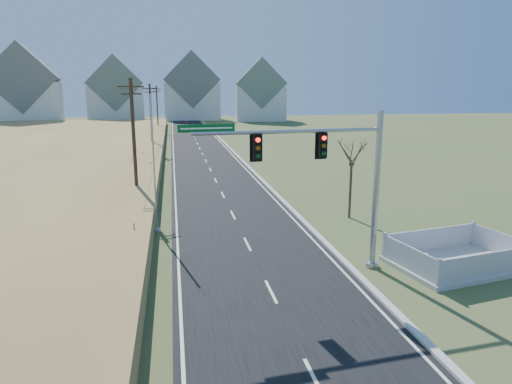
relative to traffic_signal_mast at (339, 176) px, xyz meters
name	(u,v)px	position (x,y,z in m)	size (l,w,h in m)	color
ground	(262,274)	(-3.43, 0.21, -4.48)	(260.00, 260.00, 0.00)	#405127
road	(198,145)	(-3.43, 50.21, -4.45)	(8.00, 180.00, 0.06)	black
curb	(225,144)	(0.72, 50.21, -4.39)	(0.30, 180.00, 0.18)	#B2AFA8
reed_marsh	(2,154)	(-27.43, 40.21, -3.83)	(38.00, 110.00, 1.30)	tan
utility_pole_near	(134,139)	(-9.93, 15.21, 0.21)	(1.80, 0.26, 9.00)	#422D1E
utility_pole_mid	(151,116)	(-9.93, 45.21, 0.21)	(1.80, 0.26, 9.00)	#422D1E
utility_pole_far	(157,108)	(-9.93, 75.21, 0.21)	(1.80, 0.26, 9.00)	#422D1E
condo_nw	(24,92)	(-41.43, 100.21, 3.23)	(17.69, 13.38, 19.05)	white
condo_nnw	(116,95)	(-21.43, 108.21, 2.46)	(14.93, 11.17, 17.03)	white
condo_n	(192,92)	(-1.43, 112.21, 3.13)	(15.27, 10.20, 18.54)	white
condo_ne	(261,95)	(16.57, 104.21, 2.36)	(14.12, 10.51, 16.52)	white
traffic_signal_mast	(339,176)	(0.00, 0.00, 0.00)	(9.15, 1.11, 7.31)	#9EA0A5
fence_enclosure	(456,261)	(5.81, -0.53, -4.21)	(6.43, 4.94, 1.32)	#B7B5AD
open_sign	(422,259)	(4.23, -0.20, -4.15)	(0.50, 0.11, 0.62)	white
flagpole	(155,178)	(-8.29, 7.69, -1.30)	(0.36, 0.36, 7.96)	#B7B5AD
bare_tree	(352,151)	(4.02, 8.42, -0.10)	(2.05, 2.05, 5.43)	#4C3F33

